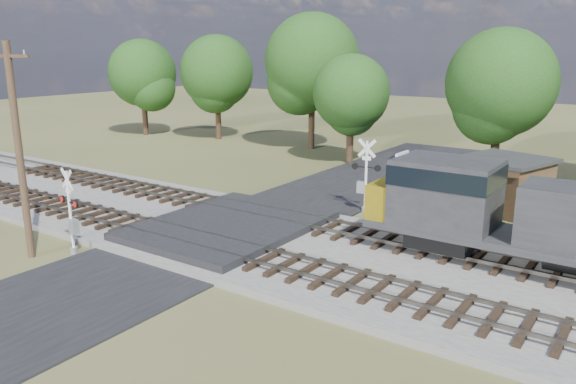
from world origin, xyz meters
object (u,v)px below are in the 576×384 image
Objects in this scene: crossing_signal_far at (364,182)px; equipment_shed at (504,183)px; utility_pole at (19,147)px; crossing_signal_near at (72,219)px.

crossing_signal_far is 7.77m from equipment_shed.
equipment_shed is at bearing -149.57° from crossing_signal_far.
crossing_signal_far is at bearing 47.04° from utility_pole.
crossing_signal_far is at bearing -123.79° from equipment_shed.
crossing_signal_near is at bearing 51.70° from crossing_signal_far.
utility_pole is at bearing 50.32° from crossing_signal_far.
crossing_signal_near is at bearing -109.80° from equipment_shed.
utility_pole reaches higher than crossing_signal_near.
crossing_signal_far is at bearing 68.73° from crossing_signal_near.
utility_pole reaches higher than crossing_signal_far.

